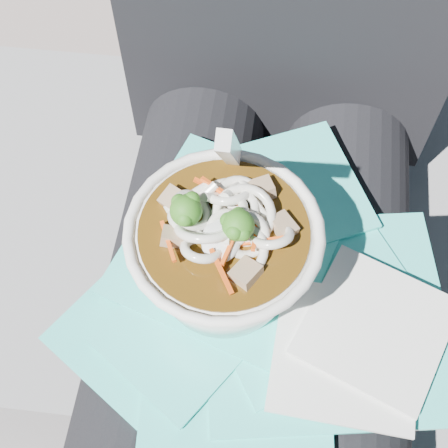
# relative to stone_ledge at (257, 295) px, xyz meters

# --- Properties ---
(ground) EXTENTS (20.00, 20.00, 0.00)m
(ground) POSITION_rel_stone_ledge_xyz_m (0.00, -0.15, -0.22)
(ground) COLOR slate
(ground) RESTS_ON ground
(stone_ledge) EXTENTS (1.01, 0.52, 0.44)m
(stone_ledge) POSITION_rel_stone_ledge_xyz_m (0.00, 0.00, 0.00)
(stone_ledge) COLOR slate
(stone_ledge) RESTS_ON ground
(lap) EXTENTS (0.31, 0.48, 0.14)m
(lap) POSITION_rel_stone_ledge_xyz_m (0.00, -0.15, 0.29)
(lap) COLOR black
(lap) RESTS_ON stone_ledge
(person_body) EXTENTS (0.34, 0.94, 0.98)m
(person_body) POSITION_rel_stone_ledge_xyz_m (0.00, -0.06, 0.32)
(person_body) COLOR black
(person_body) RESTS_ON ground
(plastic_bag) EXTENTS (0.36, 0.37, 0.02)m
(plastic_bag) POSITION_rel_stone_ledge_xyz_m (0.01, -0.16, 0.37)
(plastic_bag) COLOR #32D2C7
(plastic_bag) RESTS_ON lap
(napkins) EXTENTS (0.16, 0.16, 0.01)m
(napkins) POSITION_rel_stone_ledge_xyz_m (0.09, -0.19, 0.38)
(napkins) COLOR white
(napkins) RESTS_ON plastic_bag
(udon_bowl) EXTENTS (0.19, 0.19, 0.20)m
(udon_bowl) POSITION_rel_stone_ledge_xyz_m (-0.03, -0.15, 0.43)
(udon_bowl) COLOR white
(udon_bowl) RESTS_ON plastic_bag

